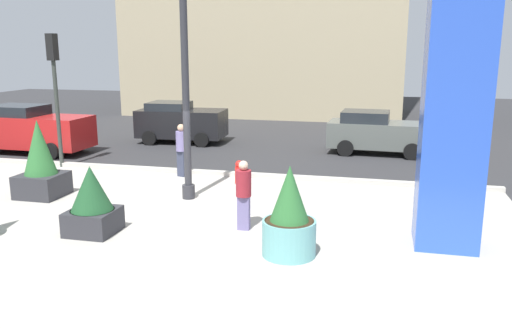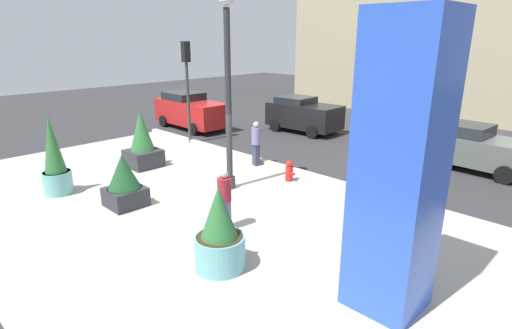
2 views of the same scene
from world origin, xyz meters
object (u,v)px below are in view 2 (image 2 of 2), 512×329
Objects in this scene: potted_plant_curbside at (142,143)px; fire_hydrant at (289,171)px; traffic_light_far_side at (187,76)px; art_pillar_blue at (399,170)px; car_intersection at (476,148)px; potted_plant_near_right at (55,161)px; pedestrian_by_curb at (224,197)px; car_passing_lane at (303,114)px; lamp_post at (228,101)px; car_far_lane at (191,111)px; potted_plant_near_left at (219,235)px; pedestrian_crossing at (256,141)px; potted_plant_by_pillar at (124,182)px.

potted_plant_curbside reaches higher than fire_hydrant.
traffic_light_far_side is (-1.68, 3.48, 2.18)m from potted_plant_curbside.
car_intersection is at bearing 98.88° from art_pillar_blue.
pedestrian_by_curb is at bearing 19.69° from potted_plant_near_right.
car_passing_lane is (-10.17, 10.39, -1.74)m from art_pillar_blue.
fire_hydrant is at bearing 63.35° from lamp_post.
car_far_lane is at bearing 155.91° from art_pillar_blue.
fire_hydrant is 0.18× the size of car_intersection.
potted_plant_curbside is 1.16× the size of potted_plant_near_left.
art_pillar_blue reaches higher than fire_hydrant.
potted_plant_near_right is 3.38× the size of fire_hydrant.
potted_plant_by_pillar is at bearing -90.04° from pedestrian_crossing.
potted_plant_near_left is at bearing -44.50° from lamp_post.
pedestrian_crossing reaches higher than potted_plant_by_pillar.
car_passing_lane is (-2.39, 11.55, 0.17)m from potted_plant_by_pillar.
potted_plant_near_left is at bearing -59.32° from car_passing_lane.
car_intersection is at bearing 41.21° from pedestrian_crossing.
potted_plant_near_left is 11.39m from car_intersection.
potted_plant_curbside is 9.17m from car_passing_lane.
art_pillar_blue is at bearing -29.52° from pedestrian_crossing.
lamp_post reaches higher than pedestrian_crossing.
potted_plant_near_right is at bearing -80.59° from potted_plant_curbside.
pedestrian_crossing is (0.00, 5.56, 0.23)m from potted_plant_by_pillar.
potted_plant_near_right is at bearing -130.49° from lamp_post.
potted_plant_near_right is 10.19m from car_far_lane.
lamp_post is at bearing 49.51° from potted_plant_near_right.
car_far_lane is at bearing 162.22° from pedestrian_crossing.
potted_plant_by_pillar is 2.12× the size of fire_hydrant.
fire_hydrant is 0.43× the size of pedestrian_crossing.
traffic_light_far_side is at bearing -37.81° from car_far_lane.
potted_plant_near_right is at bearing -160.31° from pedestrian_by_curb.
lamp_post is 6.96m from art_pillar_blue.
fire_hydrant is 0.19× the size of car_passing_lane.
car_intersection is (5.11, 7.85, -2.07)m from lamp_post.
potted_plant_curbside is at bearing -133.78° from pedestrian_crossing.
potted_plant_by_pillar is 7.91m from traffic_light_far_side.
lamp_post reaches higher than potted_plant_near_left.
potted_plant_by_pillar is 0.38× the size of car_intersection.
car_far_lane is at bearing 142.19° from traffic_light_far_side.
car_passing_lane reaches higher than pedestrian_by_curb.
pedestrian_crossing is at bearing 150.48° from art_pillar_blue.
art_pillar_blue is 1.14× the size of traffic_light_far_side.
potted_plant_by_pillar is 0.34× the size of traffic_light_far_side.
pedestrian_crossing is (-2.09, 0.47, 0.61)m from fire_hydrant.
potted_plant_near_left is 1.09× the size of pedestrian_crossing.
potted_plant_curbside is 1.26× the size of pedestrian_crossing.
potted_plant_by_pillar is at bearing -51.31° from traffic_light_far_side.
pedestrian_crossing is (4.72, -0.32, -2.16)m from traffic_light_far_side.
potted_plant_near_left is 1.15× the size of pedestrian_by_curb.
traffic_light_far_side is 9.63m from pedestrian_by_curb.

